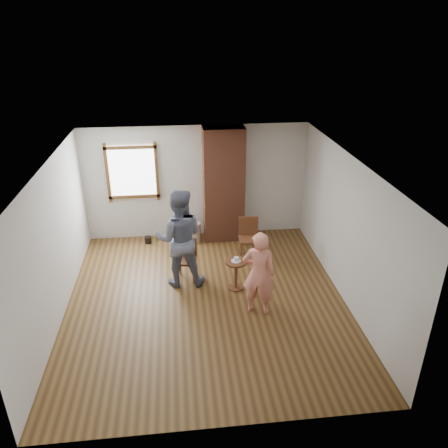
{
  "coord_description": "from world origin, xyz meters",
  "views": [
    {
      "loc": [
        -0.43,
        -6.6,
        4.69
      ],
      "look_at": [
        0.41,
        0.8,
        1.15
      ],
      "focal_mm": 35.0,
      "sensor_mm": 36.0,
      "label": 1
    }
  ],
  "objects_px": {
    "dining_chair_left": "(187,257)",
    "man": "(179,238)",
    "side_table": "(236,270)",
    "dining_chair_right": "(248,236)",
    "person_pink": "(259,273)",
    "stoneware_crock": "(193,232)"
  },
  "relations": [
    {
      "from": "dining_chair_left",
      "to": "man",
      "type": "relative_size",
      "value": 0.42
    },
    {
      "from": "dining_chair_left",
      "to": "person_pink",
      "type": "xyz_separation_m",
      "value": [
        1.18,
        -1.27,
        0.32
      ]
    },
    {
      "from": "dining_chair_right",
      "to": "person_pink",
      "type": "height_order",
      "value": "person_pink"
    },
    {
      "from": "side_table",
      "to": "dining_chair_right",
      "type": "bearing_deg",
      "value": 70.23
    },
    {
      "from": "dining_chair_right",
      "to": "person_pink",
      "type": "distance_m",
      "value": 1.99
    },
    {
      "from": "man",
      "to": "side_table",
      "type": "bearing_deg",
      "value": 165.16
    },
    {
      "from": "stoneware_crock",
      "to": "dining_chair_left",
      "type": "bearing_deg",
      "value": -97.04
    },
    {
      "from": "dining_chair_left",
      "to": "dining_chair_right",
      "type": "distance_m",
      "value": 1.5
    },
    {
      "from": "stoneware_crock",
      "to": "man",
      "type": "distance_m",
      "value": 1.91
    },
    {
      "from": "person_pink",
      "to": "dining_chair_left",
      "type": "bearing_deg",
      "value": -29.14
    },
    {
      "from": "side_table",
      "to": "person_pink",
      "type": "bearing_deg",
      "value": -69.22
    },
    {
      "from": "dining_chair_left",
      "to": "side_table",
      "type": "height_order",
      "value": "dining_chair_left"
    },
    {
      "from": "dining_chair_left",
      "to": "man",
      "type": "height_order",
      "value": "man"
    },
    {
      "from": "dining_chair_left",
      "to": "person_pink",
      "type": "bearing_deg",
      "value": -37.7
    },
    {
      "from": "stoneware_crock",
      "to": "man",
      "type": "bearing_deg",
      "value": -100.35
    },
    {
      "from": "side_table",
      "to": "person_pink",
      "type": "height_order",
      "value": "person_pink"
    },
    {
      "from": "man",
      "to": "person_pink",
      "type": "distance_m",
      "value": 1.71
    },
    {
      "from": "dining_chair_right",
      "to": "side_table",
      "type": "xyz_separation_m",
      "value": [
        -0.44,
        -1.21,
        -0.09
      ]
    },
    {
      "from": "dining_chair_left",
      "to": "man",
      "type": "xyz_separation_m",
      "value": [
        -0.13,
        -0.19,
        0.51
      ]
    },
    {
      "from": "dining_chair_right",
      "to": "person_pink",
      "type": "relative_size",
      "value": 0.57
    },
    {
      "from": "man",
      "to": "person_pink",
      "type": "height_order",
      "value": "man"
    },
    {
      "from": "dining_chair_left",
      "to": "side_table",
      "type": "bearing_deg",
      "value": -20.84
    }
  ]
}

